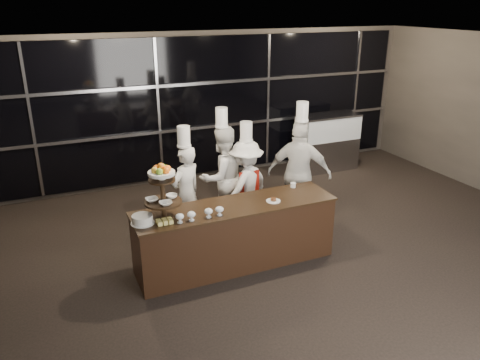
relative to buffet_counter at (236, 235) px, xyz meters
name	(u,v)px	position (x,y,z in m)	size (l,w,h in m)	color
room	(367,188)	(1.08, -1.38, 1.03)	(10.00, 10.00, 10.00)	black
window_wall	(215,106)	(1.08, 3.56, 1.04)	(8.60, 0.10, 2.80)	black
buffet_counter	(236,235)	(0.00, 0.00, 0.00)	(2.84, 0.74, 0.92)	black
display_stand	(162,188)	(-1.00, 0.00, 0.87)	(0.48, 0.48, 0.74)	black
compotes	(200,213)	(-0.59, -0.22, 0.54)	(0.65, 0.11, 0.12)	silver
layer_cake	(142,219)	(-1.29, -0.05, 0.51)	(0.30, 0.30, 0.11)	white
pastry_squares	(165,221)	(-1.04, -0.17, 0.48)	(0.19, 0.13, 0.05)	#DDCE6C
small_plate	(273,200)	(0.53, -0.10, 0.47)	(0.20, 0.20, 0.05)	white
chef_cup	(293,185)	(1.05, 0.25, 0.49)	(0.08, 0.08, 0.07)	white
display_case	(327,139)	(3.45, 2.92, 0.22)	(1.36, 0.60, 1.24)	#A5A5AA
chef_a	(186,192)	(-0.39, 1.02, 0.33)	(0.66, 0.58, 1.83)	silver
chef_b	(222,176)	(0.31, 1.26, 0.40)	(0.94, 0.80, 2.00)	white
chef_c	(246,185)	(0.61, 0.99, 0.30)	(1.12, 0.95, 1.80)	white
chef_d	(299,173)	(1.47, 0.79, 0.44)	(1.10, 0.96, 2.08)	white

